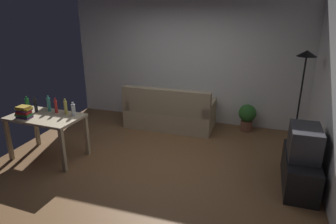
{
  "coord_description": "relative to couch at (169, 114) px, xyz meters",
  "views": [
    {
      "loc": [
        1.59,
        -4.16,
        2.5
      ],
      "look_at": [
        0.1,
        0.5,
        0.75
      ],
      "focal_mm": 32.05,
      "sensor_mm": 36.0,
      "label": 1
    }
  ],
  "objects": [
    {
      "name": "bottle_red",
      "position": [
        -1.48,
        -1.74,
        0.57
      ],
      "size": [
        0.05,
        0.05,
        0.26
      ],
      "color": "#AD2323",
      "rests_on": "desk"
    },
    {
      "name": "torchiere_lamp",
      "position": [
        2.47,
        -0.39,
        1.11
      ],
      "size": [
        0.32,
        0.32,
        1.81
      ],
      "color": "black",
      "rests_on": "ground_plane"
    },
    {
      "name": "ground_plane",
      "position": [
        0.22,
        -1.59,
        -0.32
      ],
      "size": [
        5.2,
        4.4,
        0.02
      ],
      "primitive_type": "cube",
      "color": "brown"
    },
    {
      "name": "bottle_dark",
      "position": [
        -1.84,
        -1.8,
        0.58
      ],
      "size": [
        0.06,
        0.06,
        0.28
      ],
      "color": "black",
      "rests_on": "desk"
    },
    {
      "name": "bottle_green",
      "position": [
        -2.02,
        -1.79,
        0.57
      ],
      "size": [
        0.07,
        0.07,
        0.26
      ],
      "color": "#1E722D",
      "rests_on": "desk"
    },
    {
      "name": "tv_stand",
      "position": [
        2.47,
        -1.56,
        -0.07
      ],
      "size": [
        0.44,
        1.1,
        0.48
      ],
      "rotation": [
        0.0,
        0.0,
        1.57
      ],
      "color": "black",
      "rests_on": "ground_plane"
    },
    {
      "name": "bottle_squat",
      "position": [
        -1.28,
        -1.74,
        0.57
      ],
      "size": [
        0.05,
        0.05,
        0.27
      ],
      "color": "#BCB24C",
      "rests_on": "desk"
    },
    {
      "name": "bottle_tall",
      "position": [
        -1.65,
        -1.69,
        0.58
      ],
      "size": [
        0.06,
        0.06,
        0.28
      ],
      "color": "teal",
      "rests_on": "desk"
    },
    {
      "name": "potted_plant",
      "position": [
        1.6,
        0.31,
        0.02
      ],
      "size": [
        0.36,
        0.36,
        0.57
      ],
      "color": "brown",
      "rests_on": "ground_plane"
    },
    {
      "name": "tv",
      "position": [
        2.47,
        -1.56,
        0.39
      ],
      "size": [
        0.41,
        0.6,
        0.44
      ],
      "rotation": [
        0.0,
        0.0,
        1.57
      ],
      "color": "#2D2D33",
      "rests_on": "tv_stand"
    },
    {
      "name": "couch",
      "position": [
        0.0,
        0.0,
        0.0
      ],
      "size": [
        1.85,
        0.84,
        0.92
      ],
      "rotation": [
        0.0,
        0.0,
        3.14
      ],
      "color": "tan",
      "rests_on": "ground_plane"
    },
    {
      "name": "book_stack",
      "position": [
        -1.83,
        -2.09,
        0.55
      ],
      "size": [
        0.25,
        0.2,
        0.2
      ],
      "color": "#593372",
      "rests_on": "desk"
    },
    {
      "name": "desk",
      "position": [
        -1.57,
        -1.92,
        0.34
      ],
      "size": [
        1.24,
        0.77,
        0.76
      ],
      "rotation": [
        0.0,
        0.0,
        -0.06
      ],
      "color": "#C6B28E",
      "rests_on": "ground_plane"
    },
    {
      "name": "bottle_clear",
      "position": [
        -1.12,
        -1.76,
        0.55
      ],
      "size": [
        0.07,
        0.07,
        0.23
      ],
      "color": "silver",
      "rests_on": "desk"
    },
    {
      "name": "wall_rear",
      "position": [
        0.22,
        0.61,
        1.04
      ],
      "size": [
        5.2,
        0.1,
        2.7
      ],
      "primitive_type": "cube",
      "color": "white",
      "rests_on": "ground_plane"
    }
  ]
}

